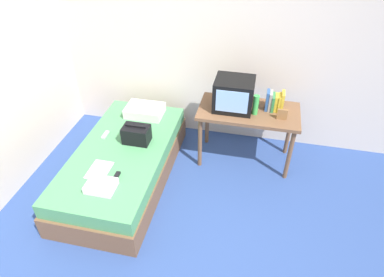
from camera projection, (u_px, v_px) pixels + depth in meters
ground_plane at (175, 245)px, 3.29m from camera, size 8.00×8.00×0.00m
wall_back at (214, 41)px, 4.05m from camera, size 5.20×0.10×2.60m
bed at (124, 164)px, 3.91m from camera, size 1.00×2.00×0.45m
desk at (248, 117)px, 3.94m from camera, size 1.16×0.60×0.73m
tv at (234, 94)px, 3.82m from camera, size 0.44×0.39×0.36m
water_bottle at (256, 105)px, 3.75m from camera, size 0.07×0.07×0.23m
book_row at (275, 102)px, 3.83m from camera, size 0.20×0.16×0.23m
picture_frame at (282, 114)px, 3.70m from camera, size 0.11×0.02×0.13m
pillow at (145, 111)px, 4.29m from camera, size 0.47×0.33×0.12m
handbag at (136, 134)px, 3.82m from camera, size 0.30×0.20×0.22m
magazine at (99, 170)px, 3.49m from camera, size 0.21×0.29×0.01m
remote_dark at (116, 177)px, 3.40m from camera, size 0.04×0.16×0.02m
remote_silver at (105, 135)px, 3.96m from camera, size 0.04×0.14×0.02m
folded_towel at (101, 186)px, 3.26m from camera, size 0.28×0.22×0.07m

